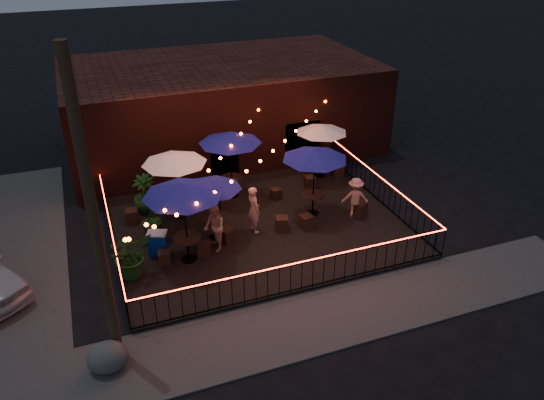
{
  "coord_description": "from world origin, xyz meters",
  "views": [
    {
      "loc": [
        -5.27,
        -13.45,
        10.13
      ],
      "look_at": [
        0.35,
        1.42,
        1.4
      ],
      "focal_mm": 35.0,
      "sensor_mm": 36.0,
      "label": 1
    }
  ],
  "objects_px": {
    "utility_pole": "(95,223)",
    "cooler": "(158,243)",
    "cafe_table_1": "(174,159)",
    "cafe_table_3": "(230,139)",
    "cafe_table_5": "(322,129)",
    "cafe_table_0": "(183,191)",
    "boulder": "(108,357)",
    "cafe_table_4": "(315,155)",
    "cafe_table_2": "(212,185)"
  },
  "relations": [
    {
      "from": "utility_pole",
      "to": "cafe_table_2",
      "type": "bearing_deg",
      "value": 49.27
    },
    {
      "from": "cafe_table_2",
      "to": "cafe_table_4",
      "type": "height_order",
      "value": "cafe_table_4"
    },
    {
      "from": "cafe_table_3",
      "to": "cafe_table_5",
      "type": "bearing_deg",
      "value": 5.33
    },
    {
      "from": "utility_pole",
      "to": "cooler",
      "type": "distance_m",
      "value": 5.56
    },
    {
      "from": "cafe_table_0",
      "to": "cafe_table_4",
      "type": "distance_m",
      "value": 5.17
    },
    {
      "from": "utility_pole",
      "to": "cafe_table_2",
      "type": "xyz_separation_m",
      "value": [
        3.76,
        4.37,
        -1.83
      ]
    },
    {
      "from": "utility_pole",
      "to": "cafe_table_0",
      "type": "xyz_separation_m",
      "value": [
        2.61,
        3.34,
        -1.33
      ]
    },
    {
      "from": "cooler",
      "to": "cafe_table_4",
      "type": "bearing_deg",
      "value": 27.01
    },
    {
      "from": "cafe_table_2",
      "to": "cafe_table_0",
      "type": "bearing_deg",
      "value": -138.28
    },
    {
      "from": "cafe_table_1",
      "to": "cafe_table_2",
      "type": "relative_size",
      "value": 0.96
    },
    {
      "from": "cafe_table_5",
      "to": "cafe_table_3",
      "type": "bearing_deg",
      "value": -174.67
    },
    {
      "from": "cafe_table_0",
      "to": "boulder",
      "type": "distance_m",
      "value": 5.24
    },
    {
      "from": "cafe_table_2",
      "to": "boulder",
      "type": "relative_size",
      "value": 2.76
    },
    {
      "from": "cafe_table_2",
      "to": "boulder",
      "type": "distance_m",
      "value": 6.49
    },
    {
      "from": "cafe_table_1",
      "to": "cafe_table_3",
      "type": "bearing_deg",
      "value": 20.73
    },
    {
      "from": "utility_pole",
      "to": "cafe_table_5",
      "type": "distance_m",
      "value": 11.93
    },
    {
      "from": "cafe_table_4",
      "to": "cafe_table_5",
      "type": "relative_size",
      "value": 1.12
    },
    {
      "from": "cafe_table_1",
      "to": "cooler",
      "type": "relative_size",
      "value": 3.06
    },
    {
      "from": "cafe_table_0",
      "to": "cooler",
      "type": "relative_size",
      "value": 3.32
    },
    {
      "from": "utility_pole",
      "to": "cooler",
      "type": "height_order",
      "value": "utility_pole"
    },
    {
      "from": "cafe_table_3",
      "to": "cafe_table_5",
      "type": "distance_m",
      "value": 4.02
    },
    {
      "from": "utility_pole",
      "to": "cafe_table_4",
      "type": "relative_size",
      "value": 3.07
    },
    {
      "from": "cafe_table_4",
      "to": "cafe_table_3",
      "type": "bearing_deg",
      "value": 135.13
    },
    {
      "from": "cafe_table_2",
      "to": "cooler",
      "type": "distance_m",
      "value": 2.59
    },
    {
      "from": "cafe_table_2",
      "to": "cafe_table_1",
      "type": "bearing_deg",
      "value": 115.55
    },
    {
      "from": "cafe_table_0",
      "to": "cooler",
      "type": "bearing_deg",
      "value": 141.91
    },
    {
      "from": "cafe_table_0",
      "to": "cafe_table_2",
      "type": "xyz_separation_m",
      "value": [
        1.16,
        1.03,
        -0.51
      ]
    },
    {
      "from": "cafe_table_1",
      "to": "cafe_table_5",
      "type": "relative_size",
      "value": 1.09
    },
    {
      "from": "cafe_table_3",
      "to": "cooler",
      "type": "bearing_deg",
      "value": -138.72
    },
    {
      "from": "cafe_table_1",
      "to": "cooler",
      "type": "bearing_deg",
      "value": -118.03
    },
    {
      "from": "utility_pole",
      "to": "cafe_table_0",
      "type": "height_order",
      "value": "utility_pole"
    },
    {
      "from": "cafe_table_1",
      "to": "cafe_table_5",
      "type": "distance_m",
      "value": 6.41
    },
    {
      "from": "cafe_table_5",
      "to": "boulder",
      "type": "distance_m",
      "value": 12.41
    },
    {
      "from": "cafe_table_2",
      "to": "cooler",
      "type": "xyz_separation_m",
      "value": [
        -2.0,
        -0.37,
        -1.6
      ]
    },
    {
      "from": "utility_pole",
      "to": "cafe_table_5",
      "type": "bearing_deg",
      "value": 38.81
    },
    {
      "from": "cafe_table_0",
      "to": "cafe_table_3",
      "type": "bearing_deg",
      "value": 54.82
    },
    {
      "from": "cafe_table_4",
      "to": "cafe_table_5",
      "type": "bearing_deg",
      "value": 59.99
    },
    {
      "from": "cafe_table_1",
      "to": "cafe_table_3",
      "type": "distance_m",
      "value": 2.46
    },
    {
      "from": "cooler",
      "to": "boulder",
      "type": "bearing_deg",
      "value": -94.1
    },
    {
      "from": "cafe_table_3",
      "to": "boulder",
      "type": "bearing_deg",
      "value": -126.48
    },
    {
      "from": "utility_pole",
      "to": "boulder",
      "type": "bearing_deg",
      "value": -125.5
    },
    {
      "from": "cafe_table_3",
      "to": "boulder",
      "type": "distance_m",
      "value": 9.47
    },
    {
      "from": "cafe_table_0",
      "to": "cafe_table_5",
      "type": "height_order",
      "value": "cafe_table_0"
    },
    {
      "from": "cafe_table_0",
      "to": "boulder",
      "type": "relative_size",
      "value": 2.88
    },
    {
      "from": "cafe_table_3",
      "to": "cooler",
      "type": "height_order",
      "value": "cafe_table_3"
    },
    {
      "from": "cafe_table_2",
      "to": "cafe_table_3",
      "type": "height_order",
      "value": "cafe_table_3"
    },
    {
      "from": "utility_pole",
      "to": "cafe_table_0",
      "type": "distance_m",
      "value": 4.44
    },
    {
      "from": "cafe_table_5",
      "to": "cooler",
      "type": "relative_size",
      "value": 2.8
    },
    {
      "from": "cafe_table_0",
      "to": "cafe_table_1",
      "type": "bearing_deg",
      "value": 83.89
    },
    {
      "from": "cafe_table_4",
      "to": "cafe_table_0",
      "type": "bearing_deg",
      "value": -165.42
    }
  ]
}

